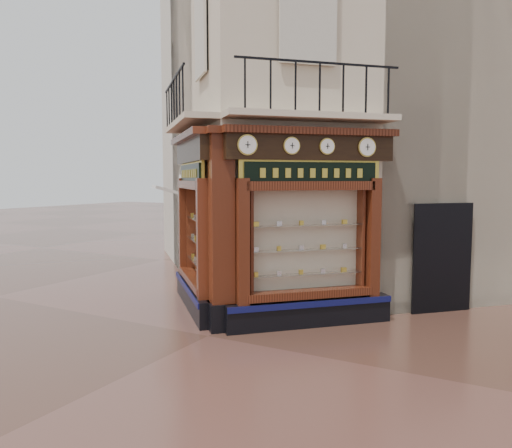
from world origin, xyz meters
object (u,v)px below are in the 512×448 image
Objects in this scene: clock_c at (327,146)px; signboard_right at (311,173)px; clock_d at (367,147)px; clock_b at (292,146)px; corner_pilaster at (222,232)px; signboard_left at (191,174)px; clock_a at (247,145)px; awning at (169,281)px.

signboard_right is at bearing 158.28° from clock_c.
clock_b is at bearing 180.00° from clock_d.
corner_pilaster is 1.90× the size of signboard_left.
corner_pilaster reaches higher than clock_a.
clock_b is at bearing -18.30° from corner_pilaster.
signboard_left is at bearing 137.11° from clock_c.
signboard_left is (-2.05, 1.02, -0.52)m from clock_a.
clock_d is 0.18× the size of signboard_right.
clock_c is 0.15× the size of signboard_right.
clock_b is 6.78m from awning.
clock_b is 0.70m from signboard_right.
corner_pilaster reaches higher than awning.
clock_d is at bearing -5.51° from signboard_right.
corner_pilaster is 2.88× the size of awning.
clock_a is 0.88m from clock_b.
clock_d is at bearing -124.13° from signboard_left.
signboard_right is (1.46, 1.01, 1.15)m from corner_pilaster.
clock_d is at bearing -0.00° from clock_b.
clock_c is 3.24m from signboard_left.
awning is (-3.91, 3.20, -1.95)m from corner_pilaster.
signboard_left reaches higher than awning.
clock_d reaches higher than signboard_right.
awning is at bearing 3.21° from signboard_left.
clock_a is 1.62m from clock_c.
signboard_left is at bearing 126.44° from clock_b.
clock_d is (1.76, 1.76, -0.00)m from clock_a.
awning is at bearing 114.87° from clock_c.
clock_a is 0.28× the size of awning.
clock_c is at bearing -132.89° from signboard_left.
corner_pilaster is 1.86× the size of signboard_right.
signboard_left is at bearing 145.87° from clock_d.
signboard_right is at bearing 13.54° from clock_b.
clock_a reaches higher than clock_b.
awning is (-5.12, 2.59, -3.62)m from clock_b.
clock_b is 2.76m from signboard_left.
signboard_left is at bearing 100.25° from corner_pilaster.
clock_a is 6.61m from awning.
corner_pilaster is at bearing -169.75° from signboard_left.
corner_pilaster reaches higher than signboard_right.
clock_c is 0.87m from clock_d.
clock_b is 0.24× the size of awning.
clock_d is (1.13, 1.13, 0.00)m from clock_b.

